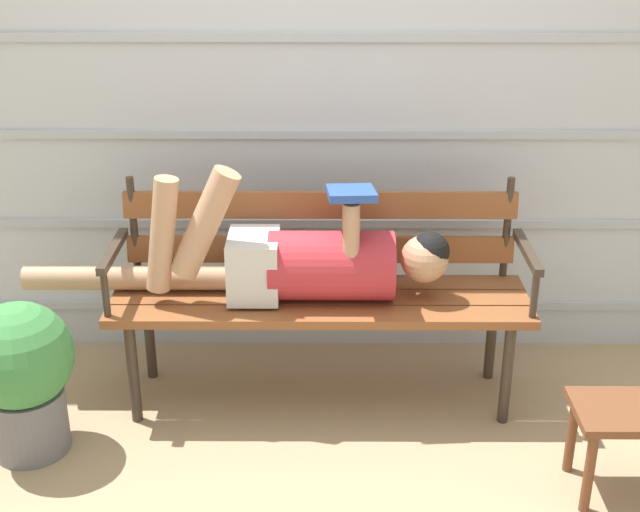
{
  "coord_description": "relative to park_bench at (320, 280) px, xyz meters",
  "views": [
    {
      "loc": [
        0.02,
        -3.07,
        2.02
      ],
      "look_at": [
        0.0,
        0.06,
        0.65
      ],
      "focal_mm": 48.72,
      "sensor_mm": 36.0,
      "label": 1
    }
  ],
  "objects": [
    {
      "name": "ground_plane",
      "position": [
        -0.0,
        -0.13,
        -0.52
      ],
      "size": [
        12.0,
        12.0,
        0.0
      ],
      "primitive_type": "plane",
      "color": "tan"
    },
    {
      "name": "park_bench",
      "position": [
        0.0,
        0.0,
        0.0
      ],
      "size": [
        1.69,
        0.45,
        0.91
      ],
      "color": "brown",
      "rests_on": "ground"
    },
    {
      "name": "potted_plant",
      "position": [
        -1.11,
        -0.43,
        -0.18
      ],
      "size": [
        0.4,
        0.4,
        0.61
      ],
      "color": "slate",
      "rests_on": "ground"
    },
    {
      "name": "reclining_person",
      "position": [
        -0.1,
        -0.07,
        0.12
      ],
      "size": [
        1.72,
        0.28,
        0.57
      ],
      "color": "#B72D38"
    },
    {
      "name": "house_siding",
      "position": [
        -0.0,
        0.43,
        0.7
      ],
      "size": [
        4.45,
        0.08,
        2.45
      ],
      "color": "#B2BCC6",
      "rests_on": "ground"
    },
    {
      "name": "footstool",
      "position": [
        1.09,
        -0.67,
        -0.24
      ],
      "size": [
        0.41,
        0.28,
        0.35
      ],
      "color": "brown",
      "rests_on": "ground"
    }
  ]
}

